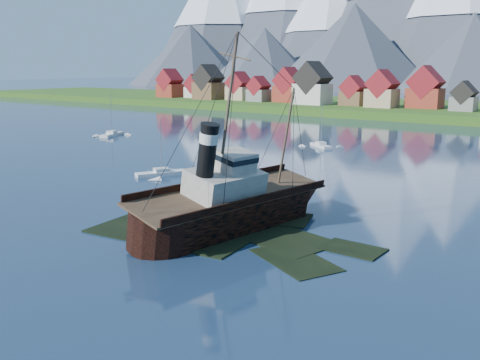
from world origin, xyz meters
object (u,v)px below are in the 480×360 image
Objects in this scene: sailboat_a at (112,135)px; sailboat_f at (162,174)px; sailboat_c at (321,146)px; tugboat_wreck at (236,202)px.

sailboat_f is (48.09, -29.14, -0.04)m from sailboat_a.
tugboat_wreck is at bearing -123.28° from sailboat_c.
sailboat_a is 1.13× the size of sailboat_c.
tugboat_wreck reaches higher than sailboat_c.
sailboat_a reaches higher than sailboat_c.
sailboat_a is at bearing 142.45° from sailboat_c.
sailboat_a is 55.89m from sailboat_c.
sailboat_f is at bearing -150.75° from sailboat_c.
sailboat_c is (53.73, 15.39, -0.03)m from sailboat_a.
tugboat_wreck is 88.17m from sailboat_a.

